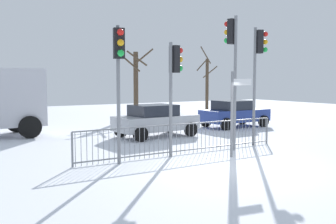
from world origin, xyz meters
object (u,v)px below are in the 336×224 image
traffic_light_mid_right (174,73)px  bare_tree_right (207,82)px  car_silver_near (155,120)px  traffic_light_mid_left (232,53)px  traffic_light_rear_right (258,60)px  car_blue_far (234,113)px  bare_tree_centre (136,81)px  traffic_light_foreground_left (119,63)px  direction_sign_post (234,109)px

traffic_light_mid_right → bare_tree_right: bare_tree_right is taller
traffic_light_mid_right → car_silver_near: 5.00m
traffic_light_mid_left → traffic_light_rear_right: bearing=-1.8°
traffic_light_rear_right → traffic_light_mid_left: (-1.53, -0.23, 0.19)m
traffic_light_rear_right → car_blue_far: (3.21, 5.01, -2.61)m
car_silver_near → bare_tree_centre: bare_tree_centre is taller
bare_tree_right → traffic_light_mid_left: bearing=-124.6°
car_silver_near → car_blue_far: bearing=5.5°
traffic_light_foreground_left → bare_tree_right: size_ratio=0.76×
car_blue_far → bare_tree_right: bearing=58.9°
traffic_light_mid_left → car_blue_far: (4.74, 5.24, -2.80)m
traffic_light_rear_right → car_blue_far: traffic_light_rear_right is taller
traffic_light_rear_right → traffic_light_mid_left: 1.56m
car_blue_far → car_silver_near: size_ratio=0.98×
traffic_light_mid_right → bare_tree_right: 21.29m
traffic_light_foreground_left → traffic_light_mid_left: bearing=-164.1°
direction_sign_post → car_silver_near: size_ratio=0.73×
traffic_light_mid_right → traffic_light_rear_right: bearing=83.0°
traffic_light_foreground_left → bare_tree_centre: bare_tree_centre is taller
direction_sign_post → bare_tree_centre: (3.71, 14.56, 0.89)m
car_silver_near → traffic_light_mid_left: bearing=-83.6°
traffic_light_mid_left → bare_tree_right: 19.86m
direction_sign_post → car_blue_far: bearing=57.3°
car_silver_near → traffic_light_rear_right: bearing=-64.4°
traffic_light_rear_right → bare_tree_centre: bare_tree_centre is taller
traffic_light_foreground_left → traffic_light_rear_right: bearing=-162.7°
car_blue_far → bare_tree_right: bare_tree_right is taller
bare_tree_right → car_blue_far: bearing=-120.5°
direction_sign_post → bare_tree_centre: bearing=84.5°
direction_sign_post → car_blue_far: 8.49m
traffic_light_rear_right → car_silver_near: 5.37m
traffic_light_rear_right → car_blue_far: 6.50m
traffic_light_rear_right → traffic_light_foreground_left: 6.15m
direction_sign_post → car_silver_near: (0.06, 5.39, -0.84)m
traffic_light_rear_right → traffic_light_foreground_left: (-6.13, -0.46, -0.30)m
traffic_light_rear_right → car_silver_near: size_ratio=1.18×
traffic_light_foreground_left → bare_tree_centre: bearing=-105.4°
direction_sign_post → car_blue_far: direction_sign_post is taller
traffic_light_foreground_left → bare_tree_centre: 15.61m
traffic_light_foreground_left → direction_sign_post: 4.11m
traffic_light_foreground_left → car_blue_far: size_ratio=1.10×
car_blue_far → car_silver_near: (-5.54, -0.94, 0.00)m
traffic_light_mid_right → bare_tree_centre: bearing=148.8°
traffic_light_rear_right → direction_sign_post: traffic_light_rear_right is taller
car_silver_near → bare_tree_centre: (3.64, 9.18, 1.74)m
direction_sign_post → car_silver_near: 5.45m
traffic_light_mid_left → direction_sign_post: traffic_light_mid_left is taller
traffic_light_mid_right → direction_sign_post: size_ratio=1.34×
traffic_light_rear_right → traffic_light_mid_right: bearing=-65.8°
car_silver_near → bare_tree_right: (12.06, 12.01, 1.69)m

